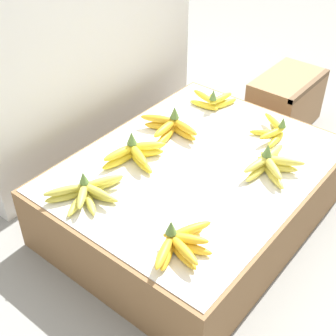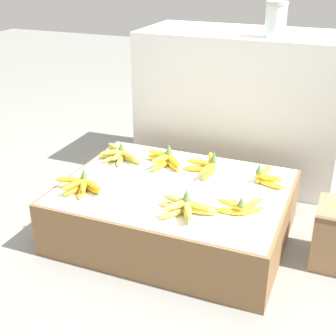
{
  "view_description": "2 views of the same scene",
  "coord_description": "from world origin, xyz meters",
  "px_view_note": "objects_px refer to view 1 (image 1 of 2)",
  "views": [
    {
      "loc": [
        -1.11,
        -0.76,
        1.27
      ],
      "look_at": [
        -0.12,
        0.04,
        0.29
      ],
      "focal_mm": 50.0,
      "sensor_mm": 36.0,
      "label": 1
    },
    {
      "loc": [
        0.69,
        -1.78,
        1.23
      ],
      "look_at": [
        -0.05,
        0.04,
        0.32
      ],
      "focal_mm": 50.0,
      "sensor_mm": 36.0,
      "label": 2
    }
  ],
  "objects_px": {
    "banana_bunch_middle_left": "(87,192)",
    "banana_bunch_front_midright": "(270,163)",
    "banana_bunch_front_right": "(274,130)",
    "banana_bunch_middle_midright": "(170,127)",
    "banana_bunch_middle_right": "(213,100)",
    "wooden_crate": "(285,102)",
    "banana_bunch_middle_midleft": "(134,153)",
    "banana_bunch_front_left": "(180,244)"
  },
  "relations": [
    {
      "from": "banana_bunch_front_left",
      "to": "banana_bunch_front_right",
      "type": "relative_size",
      "value": 1.24
    },
    {
      "from": "banana_bunch_front_midright",
      "to": "banana_bunch_middle_right",
      "type": "relative_size",
      "value": 1.42
    },
    {
      "from": "banana_bunch_middle_left",
      "to": "banana_bunch_front_right",
      "type": "bearing_deg",
      "value": -22.26
    },
    {
      "from": "wooden_crate",
      "to": "banana_bunch_middle_right",
      "type": "bearing_deg",
      "value": 163.34
    },
    {
      "from": "banana_bunch_front_right",
      "to": "wooden_crate",
      "type": "bearing_deg",
      "value": 20.33
    },
    {
      "from": "banana_bunch_front_midright",
      "to": "banana_bunch_front_right",
      "type": "bearing_deg",
      "value": 25.06
    },
    {
      "from": "wooden_crate",
      "to": "banana_bunch_middle_midright",
      "type": "relative_size",
      "value": 1.5
    },
    {
      "from": "banana_bunch_front_right",
      "to": "banana_bunch_middle_midleft",
      "type": "height_order",
      "value": "banana_bunch_middle_midleft"
    },
    {
      "from": "wooden_crate",
      "to": "banana_bunch_middle_midright",
      "type": "distance_m",
      "value": 0.76
    },
    {
      "from": "wooden_crate",
      "to": "banana_bunch_front_right",
      "type": "bearing_deg",
      "value": -159.67
    },
    {
      "from": "banana_bunch_front_right",
      "to": "banana_bunch_middle_midright",
      "type": "bearing_deg",
      "value": 127.3
    },
    {
      "from": "wooden_crate",
      "to": "banana_bunch_middle_left",
      "type": "distance_m",
      "value": 1.21
    },
    {
      "from": "wooden_crate",
      "to": "banana_bunch_front_right",
      "type": "distance_m",
      "value": 0.54
    },
    {
      "from": "banana_bunch_middle_midright",
      "to": "banana_bunch_middle_right",
      "type": "relative_size",
      "value": 1.48
    },
    {
      "from": "wooden_crate",
      "to": "banana_bunch_middle_left",
      "type": "xyz_separation_m",
      "value": [
        -1.2,
        0.11,
        0.15
      ]
    },
    {
      "from": "banana_bunch_front_right",
      "to": "banana_bunch_middle_right",
      "type": "height_order",
      "value": "banana_bunch_middle_right"
    },
    {
      "from": "banana_bunch_middle_left",
      "to": "banana_bunch_middle_right",
      "type": "height_order",
      "value": "banana_bunch_middle_right"
    },
    {
      "from": "wooden_crate",
      "to": "banana_bunch_middle_midright",
      "type": "height_order",
      "value": "banana_bunch_middle_midright"
    },
    {
      "from": "banana_bunch_middle_right",
      "to": "wooden_crate",
      "type": "bearing_deg",
      "value": -16.66
    },
    {
      "from": "banana_bunch_middle_midleft",
      "to": "banana_bunch_middle_midright",
      "type": "distance_m",
      "value": 0.22
    },
    {
      "from": "banana_bunch_front_left",
      "to": "banana_bunch_middle_midright",
      "type": "xyz_separation_m",
      "value": [
        0.46,
        0.41,
        0.0
      ]
    },
    {
      "from": "banana_bunch_middle_midright",
      "to": "banana_bunch_middle_right",
      "type": "height_order",
      "value": "banana_bunch_middle_midright"
    },
    {
      "from": "banana_bunch_middle_midleft",
      "to": "banana_bunch_front_midright",
      "type": "bearing_deg",
      "value": -57.77
    },
    {
      "from": "wooden_crate",
      "to": "banana_bunch_front_left",
      "type": "xyz_separation_m",
      "value": [
        -1.19,
        -0.27,
        0.15
      ]
    },
    {
      "from": "banana_bunch_middle_left",
      "to": "banana_bunch_middle_midleft",
      "type": "bearing_deg",
      "value": 4.18
    },
    {
      "from": "banana_bunch_front_left",
      "to": "banana_bunch_front_right",
      "type": "xyz_separation_m",
      "value": [
        0.7,
        0.09,
        -0.0
      ]
    },
    {
      "from": "banana_bunch_middle_midleft",
      "to": "banana_bunch_middle_right",
      "type": "relative_size",
      "value": 1.33
    },
    {
      "from": "wooden_crate",
      "to": "banana_bunch_middle_midleft",
      "type": "xyz_separation_m",
      "value": [
        -0.95,
        0.13,
        0.16
      ]
    },
    {
      "from": "banana_bunch_front_left",
      "to": "banana_bunch_middle_midright",
      "type": "height_order",
      "value": "banana_bunch_middle_midright"
    },
    {
      "from": "banana_bunch_front_right",
      "to": "banana_bunch_middle_left",
      "type": "bearing_deg",
      "value": 157.74
    },
    {
      "from": "banana_bunch_middle_left",
      "to": "banana_bunch_middle_right",
      "type": "relative_size",
      "value": 1.45
    },
    {
      "from": "wooden_crate",
      "to": "banana_bunch_middle_midright",
      "type": "bearing_deg",
      "value": 169.24
    },
    {
      "from": "wooden_crate",
      "to": "banana_bunch_front_midright",
      "type": "bearing_deg",
      "value": -158.23
    },
    {
      "from": "banana_bunch_front_midright",
      "to": "banana_bunch_front_right",
      "type": "xyz_separation_m",
      "value": [
        0.21,
        0.1,
        -0.01
      ]
    },
    {
      "from": "banana_bunch_front_right",
      "to": "banana_bunch_middle_midleft",
      "type": "xyz_separation_m",
      "value": [
        -0.46,
        0.31,
        0.01
      ]
    },
    {
      "from": "banana_bunch_middle_midright",
      "to": "banana_bunch_middle_midleft",
      "type": "bearing_deg",
      "value": -177.13
    },
    {
      "from": "banana_bunch_front_left",
      "to": "wooden_crate",
      "type": "bearing_deg",
      "value": 12.63
    },
    {
      "from": "wooden_crate",
      "to": "banana_bunch_middle_midright",
      "type": "xyz_separation_m",
      "value": [
        -0.73,
        0.14,
        0.16
      ]
    },
    {
      "from": "banana_bunch_middle_left",
      "to": "banana_bunch_front_midright",
      "type": "bearing_deg",
      "value": -37.46
    },
    {
      "from": "banana_bunch_front_left",
      "to": "banana_bunch_middle_left",
      "type": "bearing_deg",
      "value": 91.18
    },
    {
      "from": "banana_bunch_middle_midleft",
      "to": "banana_bunch_middle_midright",
      "type": "relative_size",
      "value": 0.9
    },
    {
      "from": "wooden_crate",
      "to": "banana_bunch_front_left",
      "type": "bearing_deg",
      "value": -167.37
    }
  ]
}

